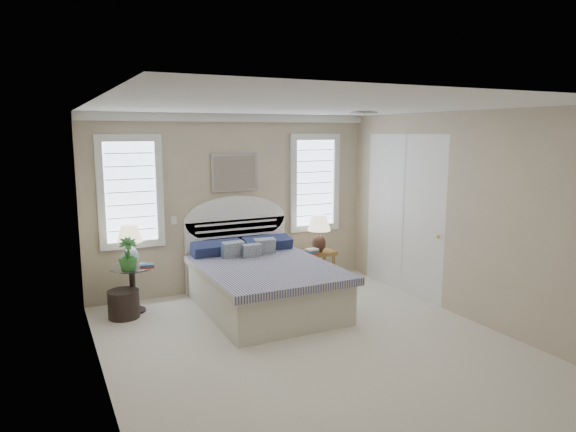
# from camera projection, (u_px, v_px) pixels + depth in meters

# --- Properties ---
(floor) EXTENTS (4.50, 5.00, 0.01)m
(floor) POSITION_uv_depth(u_px,v_px,m) (312.00, 345.00, 5.92)
(floor) COLOR silver
(floor) RESTS_ON ground
(ceiling) EXTENTS (4.50, 5.00, 0.01)m
(ceiling) POSITION_uv_depth(u_px,v_px,m) (313.00, 106.00, 5.48)
(ceiling) COLOR white
(ceiling) RESTS_ON wall_back
(wall_back) EXTENTS (4.50, 0.02, 2.70)m
(wall_back) POSITION_uv_depth(u_px,v_px,m) (234.00, 203.00, 7.92)
(wall_back) COLOR beige
(wall_back) RESTS_ON floor
(wall_left) EXTENTS (0.02, 5.00, 2.70)m
(wall_left) POSITION_uv_depth(u_px,v_px,m) (99.00, 251.00, 4.72)
(wall_left) COLOR beige
(wall_left) RESTS_ON floor
(wall_right) EXTENTS (0.02, 5.00, 2.70)m
(wall_right) POSITION_uv_depth(u_px,v_px,m) (464.00, 216.00, 6.68)
(wall_right) COLOR beige
(wall_right) RESTS_ON floor
(crown_molding) EXTENTS (4.50, 0.08, 0.12)m
(crown_molding) POSITION_uv_depth(u_px,v_px,m) (234.00, 118.00, 7.67)
(crown_molding) COLOR white
(crown_molding) RESTS_ON wall_back
(hvac_vent) EXTENTS (0.30, 0.20, 0.02)m
(hvac_vent) POSITION_uv_depth(u_px,v_px,m) (364.00, 113.00, 6.72)
(hvac_vent) COLOR #B2B2B2
(hvac_vent) RESTS_ON ceiling
(switch_plate) EXTENTS (0.08, 0.01, 0.12)m
(switch_plate) POSITION_uv_depth(u_px,v_px,m) (174.00, 220.00, 7.52)
(switch_plate) COLOR white
(switch_plate) RESTS_ON wall_back
(window_left) EXTENTS (0.90, 0.06, 1.60)m
(window_left) POSITION_uv_depth(u_px,v_px,m) (130.00, 192.00, 7.18)
(window_left) COLOR silver
(window_left) RESTS_ON wall_back
(window_right) EXTENTS (0.90, 0.06, 1.60)m
(window_right) POSITION_uv_depth(u_px,v_px,m) (314.00, 183.00, 8.47)
(window_right) COLOR silver
(window_right) RESTS_ON wall_back
(painting) EXTENTS (0.74, 0.04, 0.58)m
(painting) POSITION_uv_depth(u_px,v_px,m) (235.00, 172.00, 7.81)
(painting) COLOR silver
(painting) RESTS_ON wall_back
(closet_door) EXTENTS (0.02, 1.80, 2.40)m
(closet_door) POSITION_uv_depth(u_px,v_px,m) (403.00, 214.00, 7.76)
(closet_door) COLOR white
(closet_door) RESTS_ON floor
(bed) EXTENTS (1.72, 2.28, 1.47)m
(bed) POSITION_uv_depth(u_px,v_px,m) (262.00, 280.00, 7.15)
(bed) COLOR #B6B2A0
(bed) RESTS_ON floor
(side_table_left) EXTENTS (0.56, 0.56, 0.63)m
(side_table_left) POSITION_uv_depth(u_px,v_px,m) (133.00, 284.00, 6.96)
(side_table_left) COLOR black
(side_table_left) RESTS_ON floor
(nightstand_right) EXTENTS (0.50, 0.40, 0.53)m
(nightstand_right) POSITION_uv_depth(u_px,v_px,m) (318.00, 259.00, 8.33)
(nightstand_right) COLOR olive
(nightstand_right) RESTS_ON floor
(floor_pot) EXTENTS (0.43, 0.43, 0.37)m
(floor_pot) POSITION_uv_depth(u_px,v_px,m) (124.00, 304.00, 6.77)
(floor_pot) COLOR black
(floor_pot) RESTS_ON floor
(lamp_left) EXTENTS (0.44, 0.44, 0.56)m
(lamp_left) POSITION_uv_depth(u_px,v_px,m) (130.00, 241.00, 6.97)
(lamp_left) COLOR silver
(lamp_left) RESTS_ON side_table_left
(lamp_right) EXTENTS (0.40, 0.40, 0.60)m
(lamp_right) POSITION_uv_depth(u_px,v_px,m) (319.00, 229.00, 8.19)
(lamp_right) COLOR black
(lamp_right) RESTS_ON nightstand_right
(potted_plant) EXTENTS (0.26, 0.26, 0.44)m
(potted_plant) POSITION_uv_depth(u_px,v_px,m) (128.00, 254.00, 6.70)
(potted_plant) COLOR #377B31
(potted_plant) RESTS_ON side_table_left
(books_left) EXTENTS (0.21, 0.17, 0.05)m
(books_left) POSITION_uv_depth(u_px,v_px,m) (147.00, 266.00, 6.87)
(books_left) COLOR #A23428
(books_left) RESTS_ON side_table_left
(books_right) EXTENTS (0.23, 0.19, 0.08)m
(books_right) POSITION_uv_depth(u_px,v_px,m) (312.00, 251.00, 8.08)
(books_right) COLOR #A23428
(books_right) RESTS_ON nightstand_right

